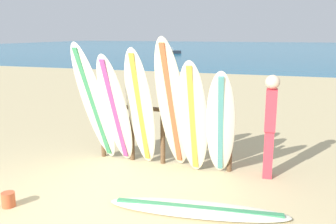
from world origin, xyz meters
The scene contains 13 objects.
ground_plane centered at (0.00, 0.00, 0.00)m, with size 120.00×120.00×0.00m, color #CCB784.
ocean_water centered at (0.00, 58.00, 0.00)m, with size 120.00×80.00×0.01m, color #196B93.
surfboard_rack centered at (0.23, 2.32, 0.70)m, with size 2.60×0.09×1.18m.
surfboard_leaning_far_left centered at (-0.95, 1.91, 1.14)m, with size 0.72×1.03×2.28m.
surfboard_leaning_left centered at (-0.51, 1.89, 1.04)m, with size 0.52×0.92×2.09m.
surfboard_leaning_center_left centered at (-0.05, 1.94, 1.10)m, with size 0.48×0.80×2.19m.
surfboard_leaning_center centered at (0.52, 1.98, 1.18)m, with size 0.61×0.94×2.37m.
surfboard_leaning_center_right centered at (0.91, 1.92, 1.00)m, with size 0.53×0.60×2.00m.
surfboard_leaning_right centered at (1.39, 1.87, 0.94)m, with size 0.59×0.92×1.87m.
surfboard_lying_on_sand centered at (1.32, 0.66, 0.03)m, with size 2.54×0.83×0.08m.
beachgoer_standing centered at (2.14, 2.26, 0.96)m, with size 0.24×0.29×1.74m.
small_boat_offshore centered at (-11.44, 37.01, 0.26)m, with size 2.58×2.87×0.71m.
sand_bucket centered at (-1.25, -0.05, 0.10)m, with size 0.19×0.19×0.21m, color #CC5933.
Camera 1 is at (2.43, -3.85, 2.41)m, focal length 39.16 mm.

